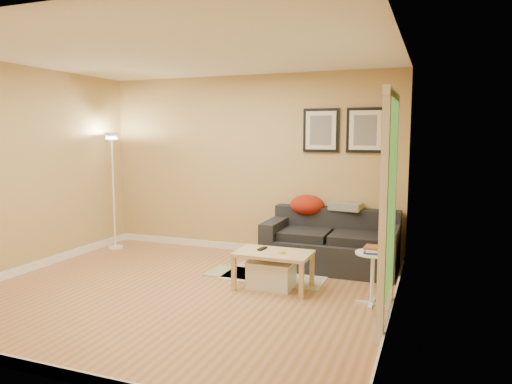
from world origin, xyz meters
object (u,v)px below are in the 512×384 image
storage_bin (271,274)px  book_stack (373,249)px  floor_lamp (113,194)px  coffee_table (273,270)px  side_table (372,278)px  sofa (331,240)px

storage_bin → book_stack: 1.23m
storage_bin → floor_lamp: size_ratio=0.29×
coffee_table → side_table: size_ratio=1.54×
storage_bin → floor_lamp: 3.10m
side_table → floor_lamp: (-4.02, 1.08, 0.57)m
floor_lamp → book_stack: bearing=-15.2°
floor_lamp → side_table: bearing=-15.0°
storage_bin → book_stack: size_ratio=2.43×
coffee_table → side_table: side_table is taller
book_stack → sofa: bearing=118.5°
storage_bin → floor_lamp: bearing=161.8°
book_stack → floor_lamp: size_ratio=0.12×
side_table → book_stack: 0.31m
coffee_table → side_table: (1.12, -0.13, 0.06)m
side_table → book_stack: bearing=-96.7°
side_table → book_stack: (-0.00, -0.01, 0.31)m
coffee_table → floor_lamp: 3.12m
sofa → storage_bin: sofa is taller
storage_bin → book_stack: bearing=-7.5°
coffee_table → book_stack: 1.18m
coffee_table → storage_bin: 0.06m
storage_bin → side_table: size_ratio=0.94×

